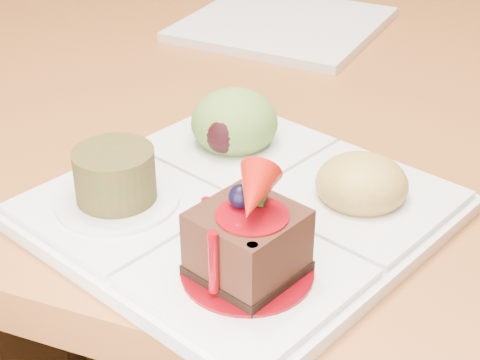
% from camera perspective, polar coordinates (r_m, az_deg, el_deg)
% --- Properties ---
extents(ground, '(6.00, 6.00, 0.00)m').
position_cam_1_polar(ground, '(1.65, 7.49, -10.62)').
color(ground, '#523417').
extents(dining_table, '(1.00, 1.80, 0.75)m').
position_cam_1_polar(dining_table, '(1.30, 9.55, 12.54)').
color(dining_table, '#A15729').
rests_on(dining_table, ground).
extents(sampler_plate, '(0.37, 0.37, 0.11)m').
position_cam_1_polar(sampler_plate, '(0.59, 0.15, -0.83)').
color(sampler_plate, silver).
rests_on(sampler_plate, dining_table).
extents(second_plate, '(0.27, 0.27, 0.01)m').
position_cam_1_polar(second_plate, '(1.02, 3.36, 11.98)').
color(second_plate, silver).
rests_on(second_plate, dining_table).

